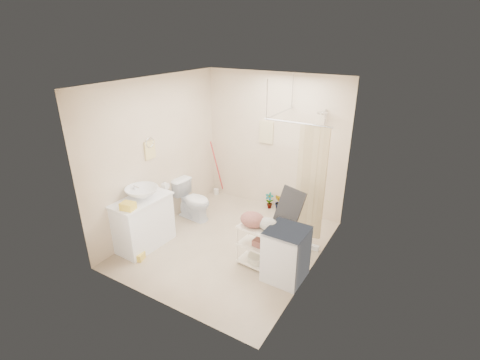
% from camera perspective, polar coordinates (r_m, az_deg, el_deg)
% --- Properties ---
extents(floor, '(3.20, 3.20, 0.00)m').
position_cam_1_polar(floor, '(5.85, -1.84, -10.36)').
color(floor, tan).
rests_on(floor, ground).
extents(ceiling, '(2.80, 3.20, 0.04)m').
position_cam_1_polar(ceiling, '(4.92, -2.24, 15.80)').
color(ceiling, silver).
rests_on(ceiling, ground).
extents(wall_back, '(2.80, 0.04, 2.60)m').
position_cam_1_polar(wall_back, '(6.57, 5.54, 5.98)').
color(wall_back, beige).
rests_on(wall_back, ground).
extents(wall_front, '(2.80, 0.04, 2.60)m').
position_cam_1_polar(wall_front, '(4.12, -14.13, -5.55)').
color(wall_front, beige).
rests_on(wall_front, ground).
extents(wall_left, '(0.04, 3.20, 2.60)m').
position_cam_1_polar(wall_left, '(6.07, -13.26, 4.01)').
color(wall_left, beige).
rests_on(wall_left, ground).
extents(wall_right, '(0.04, 3.20, 2.60)m').
position_cam_1_polar(wall_right, '(4.70, 12.54, -1.67)').
color(wall_right, beige).
rests_on(wall_right, ground).
extents(vanity, '(0.58, 0.98, 0.84)m').
position_cam_1_polar(vanity, '(5.81, -15.59, -6.70)').
color(vanity, white).
rests_on(vanity, ground).
extents(sink, '(0.55, 0.55, 0.18)m').
position_cam_1_polar(sink, '(5.60, -15.78, -2.04)').
color(sink, white).
rests_on(sink, vanity).
extents(counter_basket, '(0.22, 0.19, 0.11)m').
position_cam_1_polar(counter_basket, '(5.32, -17.91, -4.09)').
color(counter_basket, gold).
rests_on(counter_basket, vanity).
extents(floor_basket, '(0.34, 0.29, 0.16)m').
position_cam_1_polar(floor_basket, '(5.67, -16.52, -11.68)').
color(floor_basket, yellow).
rests_on(floor_basket, ground).
extents(toilet, '(0.75, 0.48, 0.73)m').
position_cam_1_polar(toilet, '(6.49, -7.71, -3.26)').
color(toilet, silver).
rests_on(toilet, ground).
extents(mop, '(0.14, 0.14, 1.20)m').
position_cam_1_polar(mop, '(7.29, -4.04, 1.98)').
color(mop, red).
rests_on(mop, ground).
extents(potted_plant_a, '(0.19, 0.15, 0.33)m').
position_cam_1_polar(potted_plant_a, '(6.88, 4.83, -3.39)').
color(potted_plant_a, brown).
rests_on(potted_plant_a, ground).
extents(potted_plant_b, '(0.26, 0.26, 0.37)m').
position_cam_1_polar(potted_plant_b, '(6.76, 6.50, -3.76)').
color(potted_plant_b, brown).
rests_on(potted_plant_b, ground).
extents(hanging_towel, '(0.28, 0.03, 0.42)m').
position_cam_1_polar(hanging_towel, '(6.56, 4.34, 7.82)').
color(hanging_towel, '#C6BD90').
rests_on(hanging_towel, wall_back).
extents(towel_ring, '(0.04, 0.22, 0.34)m').
position_cam_1_polar(towel_ring, '(5.87, -14.59, 4.97)').
color(towel_ring, '#EBD383').
rests_on(towel_ring, wall_left).
extents(tp_holder, '(0.08, 0.12, 0.14)m').
position_cam_1_polar(tp_holder, '(6.29, -12.21, -0.91)').
color(tp_holder, white).
rests_on(tp_holder, wall_left).
extents(shower, '(1.10, 1.10, 2.10)m').
position_cam_1_polar(shower, '(5.87, 10.62, 0.96)').
color(shower, silver).
rests_on(shower, ground).
extents(shampoo_bottle_a, '(0.11, 0.11, 0.22)m').
position_cam_1_polar(shampoo_bottle_a, '(6.23, 10.42, 5.97)').
color(shampoo_bottle_a, white).
rests_on(shampoo_bottle_a, shower).
extents(shampoo_bottle_b, '(0.09, 0.10, 0.16)m').
position_cam_1_polar(shampoo_bottle_b, '(6.21, 10.91, 5.63)').
color(shampoo_bottle_b, '#2F5094').
rests_on(shampoo_bottle_b, shower).
extents(washing_machine, '(0.54, 0.56, 0.77)m').
position_cam_1_polar(washing_machine, '(4.97, 7.56, -11.93)').
color(washing_machine, silver).
rests_on(washing_machine, ground).
extents(laundry_rack, '(0.59, 0.37, 0.77)m').
position_cam_1_polar(laundry_rack, '(5.17, 2.92, -10.22)').
color(laundry_rack, white).
rests_on(laundry_rack, ground).
extents(ironing_board, '(0.36, 0.14, 1.25)m').
position_cam_1_polar(ironing_board, '(5.09, 6.96, -7.79)').
color(ironing_board, black).
rests_on(ironing_board, ground).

